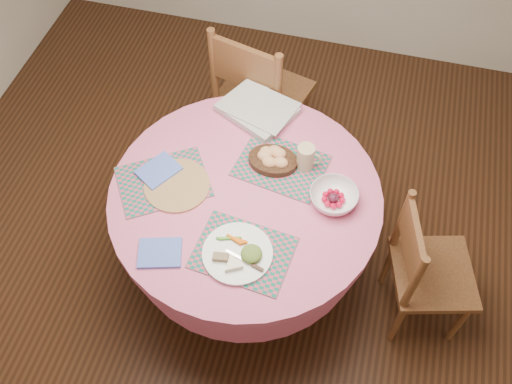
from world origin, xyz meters
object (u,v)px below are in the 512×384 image
at_px(chair_right, 425,270).
at_px(dinner_plate, 239,254).
at_px(wicker_trivet, 177,185).
at_px(chair_back, 258,95).
at_px(dining_table, 246,217).
at_px(fruit_bowl, 334,197).
at_px(bread_bowl, 273,158).
at_px(latte_mug, 306,157).

bearing_deg(chair_right, dinner_plate, 95.53).
bearing_deg(wicker_trivet, chair_back, 79.57).
xyz_separation_m(chair_back, dinner_plate, (0.21, -1.14, 0.24)).
bearing_deg(chair_back, dining_table, 115.01).
bearing_deg(chair_back, wicker_trivet, 94.22).
height_order(dinner_plate, fruit_bowl, fruit_bowl).
distance_m(dining_table, chair_back, 0.84).
height_order(chair_back, dinner_plate, chair_back).
relative_size(wicker_trivet, bread_bowl, 1.30).
bearing_deg(latte_mug, bread_bowl, -172.19).
xyz_separation_m(chair_right, wicker_trivet, (-1.18, -0.03, 0.31)).
relative_size(dining_table, fruit_bowl, 5.15).
height_order(bread_bowl, latte_mug, latte_mug).
distance_m(chair_back, dinner_plate, 1.18).
height_order(dinner_plate, latte_mug, latte_mug).
bearing_deg(wicker_trivet, dining_table, 7.04).
bearing_deg(latte_mug, dining_table, -136.20).
relative_size(chair_back, wicker_trivet, 3.37).
relative_size(wicker_trivet, fruit_bowl, 1.25).
relative_size(chair_back, fruit_bowl, 4.20).
relative_size(bread_bowl, latte_mug, 1.82).
height_order(dining_table, chair_back, chair_back).
distance_m(bread_bowl, latte_mug, 0.15).
xyz_separation_m(chair_back, wicker_trivet, (-0.16, -0.86, 0.23)).
xyz_separation_m(chair_right, latte_mug, (-0.64, 0.23, 0.37)).
relative_size(chair_back, dinner_plate, 3.42).
distance_m(dining_table, wicker_trivet, 0.37).
height_order(dining_table, fruit_bowl, fruit_bowl).
xyz_separation_m(bread_bowl, latte_mug, (0.15, 0.02, 0.03)).
xyz_separation_m(wicker_trivet, fruit_bowl, (0.70, 0.09, 0.03)).
relative_size(dining_table, chair_back, 1.23).
height_order(dinner_plate, bread_bowl, bread_bowl).
relative_size(dinner_plate, bread_bowl, 1.29).
height_order(chair_back, fruit_bowl, chair_back).
bearing_deg(latte_mug, wicker_trivet, -154.44).
bearing_deg(dinner_plate, chair_right, 20.73).
distance_m(wicker_trivet, dinner_plate, 0.46).
xyz_separation_m(dining_table, bread_bowl, (0.08, 0.20, 0.23)).
height_order(chair_right, chair_back, chair_back).
bearing_deg(chair_back, latte_mug, 136.72).
distance_m(chair_back, fruit_bowl, 0.97).
relative_size(dining_table, latte_mug, 9.81).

